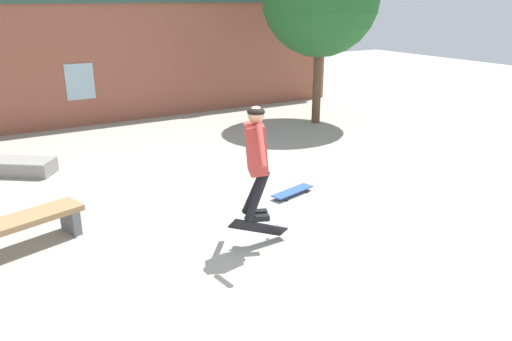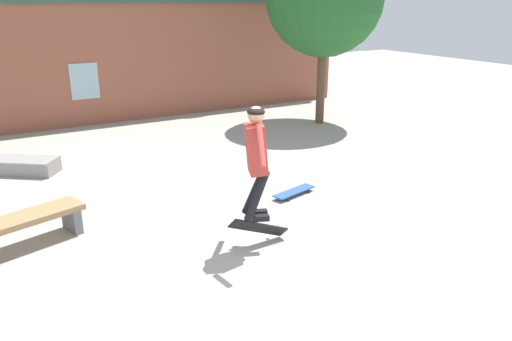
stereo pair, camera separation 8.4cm
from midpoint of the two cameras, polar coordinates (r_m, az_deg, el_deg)
ground_plane at (r=6.47m, az=7.94°, el=-10.02°), size 40.00×40.00×0.00m
building_backdrop at (r=13.83m, az=-15.18°, el=12.96°), size 14.23×0.52×4.29m
park_bench at (r=7.20m, az=-25.20°, el=-5.76°), size 1.74×0.92×0.44m
skate_ledge at (r=10.39m, az=-25.23°, el=0.53°), size 1.46×1.27×0.29m
skater at (r=6.22m, az=0.40°, el=1.95°), size 0.51×1.13×1.48m
skateboard_flipping at (r=6.65m, az=0.69°, el=-6.54°), size 0.87×0.19×0.48m
skateboard_resting at (r=8.37m, az=4.66°, el=-2.40°), size 0.87×0.42×0.08m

